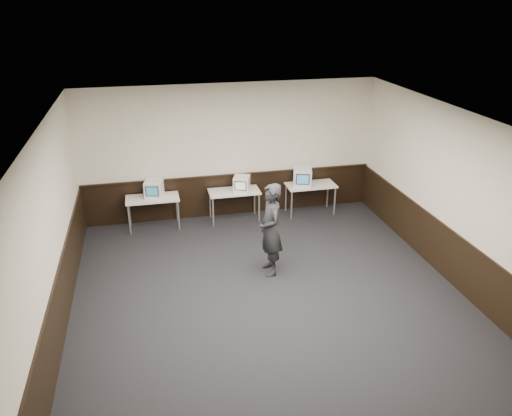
{
  "coord_description": "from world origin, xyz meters",
  "views": [
    {
      "loc": [
        -1.93,
        -7.18,
        5.08
      ],
      "look_at": [
        0.07,
        1.6,
        1.15
      ],
      "focal_mm": 35.0,
      "sensor_mm": 36.0,
      "label": 1
    }
  ],
  "objects_px": {
    "person": "(271,230)",
    "desk_center": "(234,194)",
    "emac_left": "(154,189)",
    "emac_center": "(242,184)",
    "emac_right": "(302,177)",
    "desk_right": "(311,187)",
    "desk_left": "(153,200)"
  },
  "relations": [
    {
      "from": "person",
      "to": "desk_center",
      "type": "bearing_deg",
      "value": -177.29
    },
    {
      "from": "emac_left",
      "to": "emac_center",
      "type": "height_order",
      "value": "emac_left"
    },
    {
      "from": "emac_left",
      "to": "emac_right",
      "type": "distance_m",
      "value": 3.52
    },
    {
      "from": "desk_center",
      "to": "desk_right",
      "type": "relative_size",
      "value": 1.0
    },
    {
      "from": "desk_left",
      "to": "emac_center",
      "type": "height_order",
      "value": "emac_center"
    },
    {
      "from": "desk_right",
      "to": "emac_right",
      "type": "height_order",
      "value": "emac_right"
    },
    {
      "from": "desk_left",
      "to": "emac_right",
      "type": "relative_size",
      "value": 2.15
    },
    {
      "from": "person",
      "to": "emac_left",
      "type": "bearing_deg",
      "value": -143.64
    },
    {
      "from": "emac_center",
      "to": "emac_right",
      "type": "relative_size",
      "value": 0.86
    },
    {
      "from": "emac_center",
      "to": "desk_left",
      "type": "bearing_deg",
      "value": -161.74
    },
    {
      "from": "emac_center",
      "to": "emac_right",
      "type": "bearing_deg",
      "value": 21.1
    },
    {
      "from": "desk_left",
      "to": "person",
      "type": "xyz_separation_m",
      "value": [
        2.13,
        -2.55,
        0.24
      ]
    },
    {
      "from": "desk_right",
      "to": "emac_left",
      "type": "distance_m",
      "value": 3.76
    },
    {
      "from": "desk_center",
      "to": "emac_right",
      "type": "height_order",
      "value": "emac_right"
    },
    {
      "from": "emac_center",
      "to": "emac_right",
      "type": "height_order",
      "value": "emac_right"
    },
    {
      "from": "desk_center",
      "to": "emac_center",
      "type": "distance_m",
      "value": 0.31
    },
    {
      "from": "emac_left",
      "to": "emac_right",
      "type": "xyz_separation_m",
      "value": [
        3.52,
        -0.05,
        0.02
      ]
    },
    {
      "from": "desk_center",
      "to": "emac_left",
      "type": "relative_size",
      "value": 2.45
    },
    {
      "from": "desk_right",
      "to": "desk_left",
      "type": "bearing_deg",
      "value": 180.0
    },
    {
      "from": "person",
      "to": "emac_right",
      "type": "bearing_deg",
      "value": 147.84
    },
    {
      "from": "desk_right",
      "to": "emac_center",
      "type": "height_order",
      "value": "emac_center"
    },
    {
      "from": "desk_left",
      "to": "desk_right",
      "type": "xyz_separation_m",
      "value": [
        3.8,
        0.0,
        0.0
      ]
    },
    {
      "from": "desk_left",
      "to": "emac_left",
      "type": "height_order",
      "value": "emac_left"
    },
    {
      "from": "desk_left",
      "to": "emac_left",
      "type": "bearing_deg",
      "value": 30.23
    },
    {
      "from": "emac_left",
      "to": "emac_right",
      "type": "bearing_deg",
      "value": 12.89
    },
    {
      "from": "desk_center",
      "to": "emac_right",
      "type": "distance_m",
      "value": 1.7
    },
    {
      "from": "emac_left",
      "to": "person",
      "type": "xyz_separation_m",
      "value": [
        2.08,
        -2.58,
        -0.03
      ]
    },
    {
      "from": "emac_left",
      "to": "person",
      "type": "distance_m",
      "value": 3.31
    },
    {
      "from": "emac_right",
      "to": "desk_right",
      "type": "bearing_deg",
      "value": 19.98
    },
    {
      "from": "desk_left",
      "to": "person",
      "type": "distance_m",
      "value": 3.33
    },
    {
      "from": "desk_left",
      "to": "person",
      "type": "relative_size",
      "value": 0.65
    },
    {
      "from": "desk_right",
      "to": "emac_center",
      "type": "xyz_separation_m",
      "value": [
        -1.73,
        -0.05,
        0.25
      ]
    }
  ]
}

